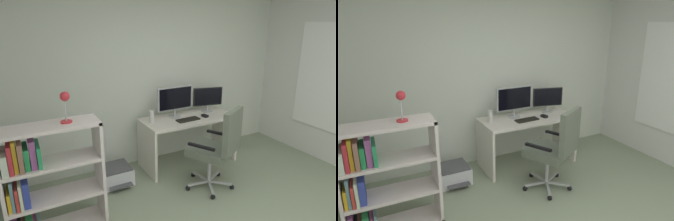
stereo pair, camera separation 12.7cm
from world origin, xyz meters
TOP-DOWN VIEW (x-y plane):
  - wall_back at (0.00, 2.40)m, footprint 4.54×0.10m
  - window_pane at (2.26, 0.98)m, footprint 0.01×1.17m
  - window_frame at (2.26, 0.98)m, footprint 0.02×1.25m
  - desk at (0.38, 1.93)m, footprint 1.40×0.63m
  - monitor_main at (0.21, 2.04)m, footprint 0.56×0.18m
  - monitor_secondary at (0.78, 2.04)m, footprint 0.45×0.18m
  - keyboard at (0.30, 1.82)m, footprint 0.35×0.15m
  - computer_mouse at (0.60, 1.83)m, footprint 0.08×0.11m
  - desktop_speaker at (-0.19, 1.99)m, footprint 0.07×0.07m
  - office_chair at (0.32, 1.14)m, footprint 0.67×0.71m
  - bookshelf at (-1.71, 1.31)m, footprint 0.94×0.35m
  - desk_lamp at (-1.41, 1.31)m, footprint 0.11×0.11m
  - printer at (-0.78, 1.90)m, footprint 0.41×0.48m

SIDE VIEW (x-z plane):
  - printer at x=-0.78m, z-range 0.00..0.23m
  - desk at x=0.38m, z-range 0.17..0.90m
  - bookshelf at x=-1.71m, z-range 0.00..1.15m
  - office_chair at x=0.32m, z-range 0.06..1.15m
  - keyboard at x=0.30m, z-range 0.73..0.75m
  - computer_mouse at x=0.60m, z-range 0.73..0.77m
  - desktop_speaker at x=-0.19m, z-range 0.73..0.90m
  - monitor_secondary at x=0.78m, z-range 0.76..1.14m
  - monitor_main at x=0.21m, z-range 0.78..1.23m
  - wall_back at x=0.00m, z-range 0.00..2.54m
  - window_pane at x=2.26m, z-range 0.54..2.03m
  - window_frame at x=2.26m, z-range 0.50..2.07m
  - desk_lamp at x=-1.41m, z-range 1.20..1.50m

